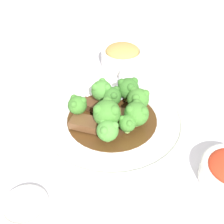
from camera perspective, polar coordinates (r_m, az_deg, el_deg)
The scene contains 17 objects.
ground_plane at distance 0.66m, azimuth 0.00°, elevation -2.26°, with size 4.00×4.00×0.00m, color silver.
main_plate at distance 0.65m, azimuth 0.00°, elevation -1.61°, with size 0.30×0.30×0.02m.
beef_strip_0 at distance 0.64m, azimuth 0.82°, elevation -0.38°, with size 0.08×0.06×0.01m.
beef_strip_1 at distance 0.62m, azimuth -4.67°, elevation -2.09°, with size 0.07×0.05×0.02m.
beef_strip_2 at distance 0.66m, azimuth -3.22°, elevation 0.92°, with size 0.06×0.03×0.01m.
broccoli_floret_0 at distance 0.60m, azimuth -0.94°, elevation -0.14°, with size 0.05×0.05×0.06m.
broccoli_floret_1 at distance 0.63m, azimuth -6.35°, elevation 1.32°, with size 0.04×0.04×0.05m.
broccoli_floret_2 at distance 0.60m, azimuth 2.83°, elevation -2.02°, with size 0.03×0.03×0.04m.
broccoli_floret_3 at distance 0.67m, azimuth -1.88°, elevation 4.03°, with size 0.05×0.05×0.05m.
broccoli_floret_4 at distance 0.58m, azimuth -0.82°, elevation -3.32°, with size 0.04×0.04×0.04m.
broccoli_floret_5 at distance 0.67m, azimuth 2.99°, elevation 4.39°, with size 0.05×0.05×0.05m.
broccoli_floret_6 at distance 0.61m, azimuth 4.49°, elevation -0.22°, with size 0.05×0.05×0.05m.
broccoli_floret_7 at distance 0.65m, azimuth 4.80°, elevation 2.46°, with size 0.05×0.05×0.05m.
broccoli_floret_8 at distance 0.66m, azimuth -0.00°, elevation 2.93°, with size 0.04×0.04×0.05m.
serving_spoon at distance 0.71m, azimuth 0.97°, elevation 4.20°, with size 0.11×0.19×0.01m.
side_bowl_appetizer at distance 0.83m, azimuth 1.91°, elevation 10.23°, with size 0.11×0.11×0.06m.
sauce_dish at distance 0.54m, azimuth -15.83°, elevation -16.06°, with size 0.08×0.08×0.01m.
Camera 1 is at (0.28, -0.40, 0.45)m, focal length 50.00 mm.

